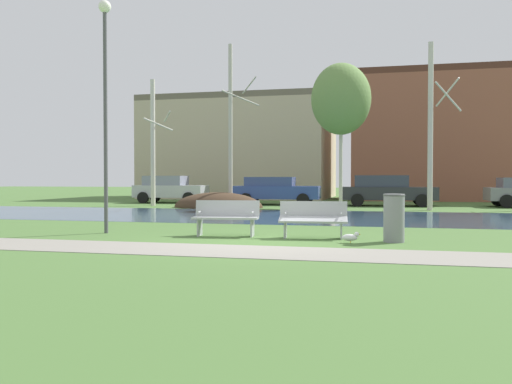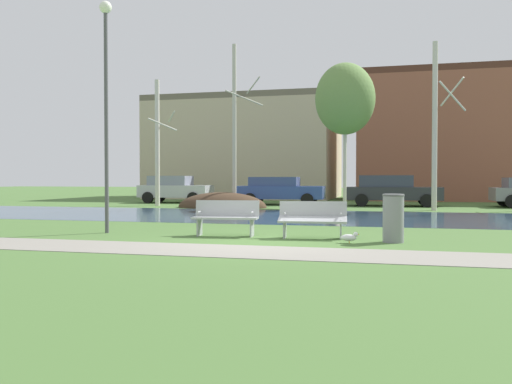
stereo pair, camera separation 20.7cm
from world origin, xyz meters
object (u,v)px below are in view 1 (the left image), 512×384
at_px(streetlamp, 105,81).
at_px(parked_sedan_second_blue, 275,190).
at_px(seagull, 351,237).
at_px(bench_left, 226,217).
at_px(bench_right, 313,218).
at_px(parked_van_nearest_silver, 170,189).
at_px(parked_hatch_third_dark, 387,190).
at_px(trash_bin, 394,217).

relative_size(streetlamp, parked_sedan_second_blue, 1.30).
bearing_deg(seagull, parked_sedan_second_blue, 107.04).
xyz_separation_m(bench_left, parked_sedan_second_blue, (-2.06, 16.00, 0.31)).
xyz_separation_m(bench_right, parked_van_nearest_silver, (-10.57, 16.77, 0.34)).
bearing_deg(bench_left, parked_hatch_third_dark, 76.92).
distance_m(bench_left, parked_hatch_third_dark, 16.45).
bearing_deg(streetlamp, parked_sedan_second_blue, 85.87).
bearing_deg(bench_left, trash_bin, -5.12).
bearing_deg(trash_bin, seagull, -155.54).
bearing_deg(seagull, parked_hatch_third_dark, 87.79).
xyz_separation_m(bench_left, parked_hatch_third_dark, (3.72, 16.02, 0.34)).
xyz_separation_m(bench_right, streetlamp, (-5.37, -0.03, 3.45)).
distance_m(bench_right, trash_bin, 1.89).
relative_size(bench_right, seagull, 4.01).
distance_m(trash_bin, parked_van_nearest_silver, 21.15).
bearing_deg(bench_right, seagull, -39.78).
xyz_separation_m(seagull, parked_van_nearest_silver, (-11.50, 17.54, 0.68)).
xyz_separation_m(bench_left, streetlamp, (-3.22, -0.03, 3.45)).
relative_size(bench_left, parked_sedan_second_blue, 0.36).
xyz_separation_m(bench_right, trash_bin, (1.85, -0.36, 0.08)).
height_order(bench_left, seagull, bench_left).
bearing_deg(parked_hatch_third_dark, parked_sedan_second_blue, -179.78).
distance_m(trash_bin, streetlamp, 7.97).
bearing_deg(parked_van_nearest_silver, bench_right, -57.78).
height_order(bench_right, seagull, bench_right).
bearing_deg(streetlamp, trash_bin, -2.57).
height_order(bench_left, trash_bin, trash_bin).
bearing_deg(parked_sedan_second_blue, bench_left, -82.65).
xyz_separation_m(parked_sedan_second_blue, parked_hatch_third_dark, (5.79, 0.02, 0.03)).
height_order(trash_bin, seagull, trash_bin).
height_order(bench_left, parked_van_nearest_silver, parked_van_nearest_silver).
height_order(streetlamp, parked_van_nearest_silver, streetlamp).
relative_size(bench_left, seagull, 4.01).
height_order(trash_bin, streetlamp, streetlamp).
bearing_deg(seagull, bench_right, 140.22).
height_order(parked_van_nearest_silver, parked_hatch_third_dark, parked_hatch_third_dark).
xyz_separation_m(trash_bin, parked_hatch_third_dark, (-0.27, 16.38, 0.26)).
bearing_deg(parked_sedan_second_blue, seagull, -72.96).
height_order(bench_right, parked_hatch_third_dark, parked_hatch_third_dark).
relative_size(bench_right, parked_sedan_second_blue, 0.36).
bearing_deg(bench_left, streetlamp, -179.40).
distance_m(seagull, streetlamp, 7.39).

